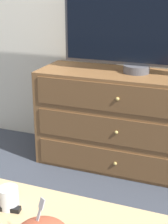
{
  "coord_description": "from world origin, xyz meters",
  "views": [
    {
      "loc": [
        0.65,
        -2.43,
        1.24
      ],
      "look_at": [
        0.19,
        -1.23,
        0.76
      ],
      "focal_mm": 55.0,
      "sensor_mm": 36.0,
      "label": 1
    }
  ],
  "objects": [
    {
      "name": "tv",
      "position": [
        0.18,
        -0.21,
        1.07
      ],
      "size": [
        1.01,
        0.18,
        0.75
      ],
      "color": "#515156",
      "rests_on": "dresser"
    },
    {
      "name": "drink_cup",
      "position": [
        -0.03,
        -1.48,
        0.46
      ],
      "size": [
        0.08,
        0.08,
        0.09
      ],
      "color": "beige",
      "rests_on": "coffee_table"
    },
    {
      "name": "remote_control",
      "position": [
        -0.04,
        -1.5,
        0.43
      ],
      "size": [
        0.15,
        0.05,
        0.02
      ],
      "color": "black",
      "rests_on": "coffee_table"
    },
    {
      "name": "ground_plane",
      "position": [
        0.0,
        0.0,
        0.0
      ],
      "size": [
        12.0,
        12.0,
        0.0
      ],
      "primitive_type": "plane",
      "color": "#383D47"
    },
    {
      "name": "dresser",
      "position": [
        0.12,
        -0.24,
        0.34
      ],
      "size": [
        1.21,
        0.44,
        0.68
      ],
      "color": "brown",
      "rests_on": "ground_plane"
    }
  ]
}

